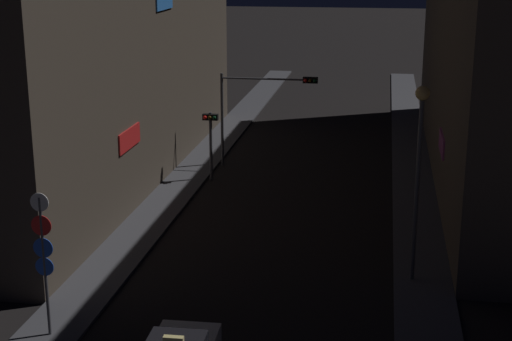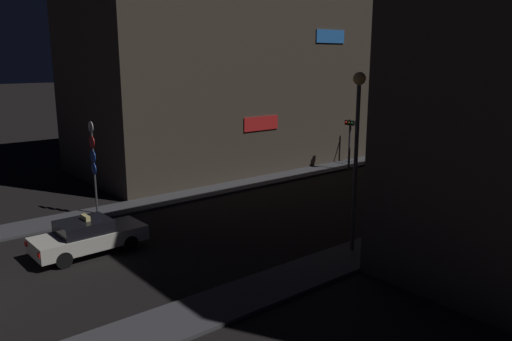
{
  "view_description": "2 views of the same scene",
  "coord_description": "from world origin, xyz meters",
  "px_view_note": "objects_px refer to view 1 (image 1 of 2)",
  "views": [
    {
      "loc": [
        4.14,
        -12.86,
        11.77
      ],
      "look_at": [
        -0.85,
        17.44,
        3.0
      ],
      "focal_mm": 54.87,
      "sensor_mm": 36.0,
      "label": 1
    },
    {
      "loc": [
        17.91,
        -1.14,
        7.75
      ],
      "look_at": [
        -1.03,
        14.33,
        2.24
      ],
      "focal_mm": 35.15,
      "sensor_mm": 36.0,
      "label": 2
    }
  ],
  "objects_px": {
    "traffic_light_overhead": "(260,99)",
    "sign_pole_left": "(44,252)",
    "traffic_light_left_kerb": "(211,132)",
    "street_lamp_near_block": "(419,151)"
  },
  "relations": [
    {
      "from": "traffic_light_overhead",
      "to": "sign_pole_left",
      "type": "bearing_deg",
      "value": -99.19
    },
    {
      "from": "traffic_light_overhead",
      "to": "traffic_light_left_kerb",
      "type": "height_order",
      "value": "traffic_light_overhead"
    },
    {
      "from": "sign_pole_left",
      "to": "street_lamp_near_block",
      "type": "bearing_deg",
      "value": 28.64
    },
    {
      "from": "traffic_light_overhead",
      "to": "traffic_light_left_kerb",
      "type": "relative_size",
      "value": 1.47
    },
    {
      "from": "traffic_light_left_kerb",
      "to": "street_lamp_near_block",
      "type": "bearing_deg",
      "value": -48.91
    },
    {
      "from": "traffic_light_overhead",
      "to": "sign_pole_left",
      "type": "distance_m",
      "value": 20.91
    },
    {
      "from": "traffic_light_overhead",
      "to": "street_lamp_near_block",
      "type": "bearing_deg",
      "value": -61.17
    },
    {
      "from": "traffic_light_left_kerb",
      "to": "traffic_light_overhead",
      "type": "bearing_deg",
      "value": 54.43
    },
    {
      "from": "sign_pole_left",
      "to": "street_lamp_near_block",
      "type": "xyz_separation_m",
      "value": [
        11.29,
        6.17,
        2.07
      ]
    },
    {
      "from": "traffic_light_left_kerb",
      "to": "sign_pole_left",
      "type": "xyz_separation_m",
      "value": [
        -1.24,
        -17.69,
        0.27
      ]
    }
  ]
}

